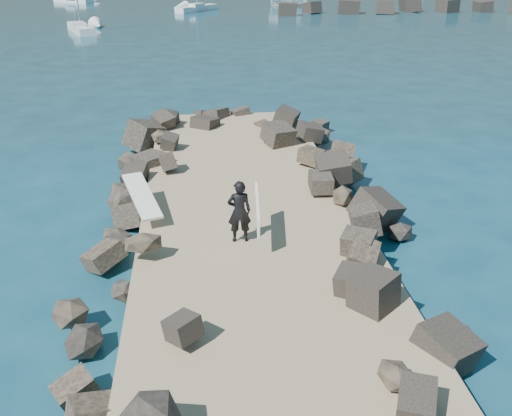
# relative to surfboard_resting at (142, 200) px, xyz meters

# --- Properties ---
(ground) EXTENTS (800.00, 800.00, 0.00)m
(ground) POSITION_rel_surfboard_resting_xyz_m (2.96, -0.87, -1.04)
(ground) COLOR #0F384C
(ground) RESTS_ON ground
(jetty) EXTENTS (6.00, 26.00, 0.60)m
(jetty) POSITION_rel_surfboard_resting_xyz_m (2.96, -2.87, -0.74)
(jetty) COLOR #8C7759
(jetty) RESTS_ON ground
(riprap_left) EXTENTS (2.60, 22.00, 1.00)m
(riprap_left) POSITION_rel_surfboard_resting_xyz_m (0.06, -2.37, -0.54)
(riprap_left) COLOR black
(riprap_left) RESTS_ON ground
(riprap_right) EXTENTS (2.60, 22.00, 1.00)m
(riprap_right) POSITION_rel_surfboard_resting_xyz_m (5.86, -2.37, -0.54)
(riprap_right) COLOR black
(riprap_right) RESTS_ON ground
(breakwater_secondary) EXTENTS (52.00, 4.00, 1.20)m
(breakwater_secondary) POSITION_rel_surfboard_resting_xyz_m (37.96, 54.13, -0.44)
(breakwater_secondary) COLOR black
(breakwater_secondary) RESTS_ON ground
(surfboard_resting) EXTENTS (1.25, 2.31, 0.08)m
(surfboard_resting) POSITION_rel_surfboard_resting_xyz_m (0.00, 0.00, 0.00)
(surfboard_resting) COLOR white
(surfboard_resting) RESTS_ON riprap_left
(surfer_with_board) EXTENTS (0.86, 2.02, 1.63)m
(surfer_with_board) POSITION_rel_surfboard_resting_xyz_m (2.61, -1.84, 0.38)
(surfer_with_board) COLOR black
(surfer_with_board) RESTS_ON jetty
(sailboat_b) EXTENTS (5.34, 5.73, 7.82)m
(sailboat_b) POSITION_rel_surfboard_resting_xyz_m (2.19, 58.69, -0.69)
(sailboat_b) COLOR white
(sailboat_b) RESTS_ON ground
(sailboat_e) EXTENTS (6.10, 5.39, 8.11)m
(sailboat_e) POSITION_rel_surfboard_resting_xyz_m (-14.88, 71.91, -0.69)
(sailboat_e) COLOR white
(sailboat_e) RESTS_ON ground
(sailboat_a) EXTENTS (3.48, 6.35, 7.64)m
(sailboat_a) POSITION_rel_surfboard_resting_xyz_m (-8.77, 41.72, -0.69)
(sailboat_a) COLOR white
(sailboat_a) RESTS_ON ground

